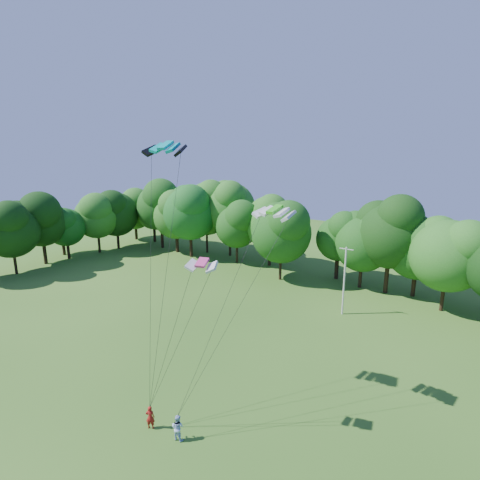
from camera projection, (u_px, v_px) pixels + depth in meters
The scene contains 10 objects.
ground at pixel (101, 449), 22.65m from camera, with size 160.00×160.00×0.00m, color #2A5717.
utility_pole at pixel (344, 280), 40.66m from camera, with size 1.53×0.19×7.66m.
kite_flyer_left at pixel (150, 417), 24.18m from camera, with size 0.59×0.39×1.61m, color maroon.
kite_flyer_right at pixel (178, 427), 23.24m from camera, with size 0.83×0.64×1.70m, color #ACC5EF.
kite_teal at pixel (166, 145), 24.74m from camera, with size 3.11×1.97×0.66m.
kite_green at pixel (275, 209), 23.92m from camera, with size 2.79×1.37×0.51m.
kite_pink at pixel (202, 262), 21.66m from camera, with size 2.03×1.48×0.41m.
tree_back_west at pixel (190, 205), 62.41m from camera, with size 9.88×9.88×14.37m.
tree_back_center at pixel (391, 231), 46.09m from camera, with size 8.89×8.89×12.94m.
tree_flank_west at pixel (65, 222), 61.87m from camera, with size 6.92×6.92×10.07m.
Camera 1 is at (18.45, -9.91, 17.50)m, focal length 28.00 mm.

